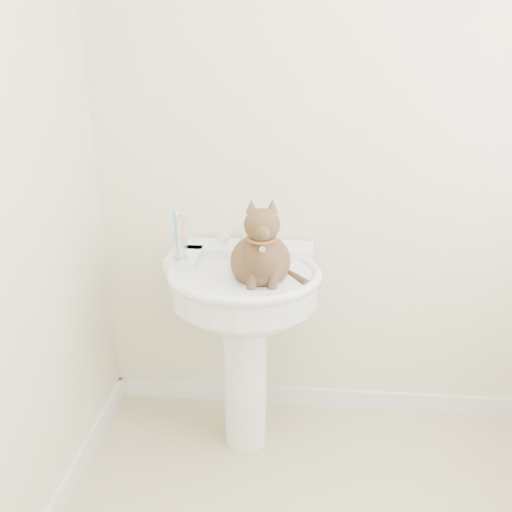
# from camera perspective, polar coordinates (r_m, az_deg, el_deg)

# --- Properties ---
(wall_back) EXTENTS (2.20, 0.00, 2.50)m
(wall_back) POSITION_cam_1_polar(r_m,az_deg,el_deg) (2.27, 10.62, 11.01)
(wall_back) COLOR beige
(wall_back) RESTS_ON ground
(baseboard_back) EXTENTS (2.20, 0.02, 0.09)m
(baseboard_back) POSITION_cam_1_polar(r_m,az_deg,el_deg) (2.75, 8.87, -14.56)
(baseboard_back) COLOR white
(baseboard_back) RESTS_ON floor
(pedestal_sink) EXTENTS (0.62, 0.61, 0.86)m
(pedestal_sink) POSITION_cam_1_polar(r_m,az_deg,el_deg) (2.18, -1.26, -5.16)
(pedestal_sink) COLOR white
(pedestal_sink) RESTS_ON floor
(faucet) EXTENTS (0.28, 0.12, 0.14)m
(faucet) POSITION_cam_1_polar(r_m,az_deg,el_deg) (2.23, -0.82, 1.82)
(faucet) COLOR silver
(faucet) RESTS_ON pedestal_sink
(soap_bar) EXTENTS (0.10, 0.07, 0.03)m
(soap_bar) POSITION_cam_1_polar(r_m,az_deg,el_deg) (2.32, -0.12, 1.90)
(soap_bar) COLOR orange
(soap_bar) RESTS_ON pedestal_sink
(toothbrush_cup) EXTENTS (0.07, 0.07, 0.19)m
(toothbrush_cup) POSITION_cam_1_polar(r_m,az_deg,el_deg) (2.14, -8.02, 0.91)
(toothbrush_cup) COLOR silver
(toothbrush_cup) RESTS_ON pedestal_sink
(cat) EXTENTS (0.25, 0.31, 0.46)m
(cat) POSITION_cam_1_polar(r_m,az_deg,el_deg) (2.01, 0.53, 0.03)
(cat) COLOR brown
(cat) RESTS_ON pedestal_sink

